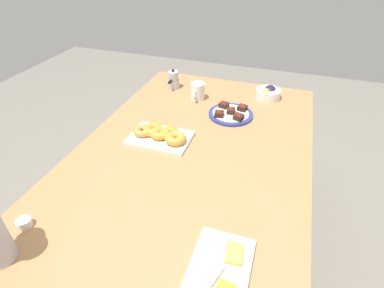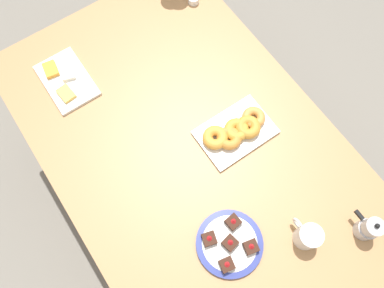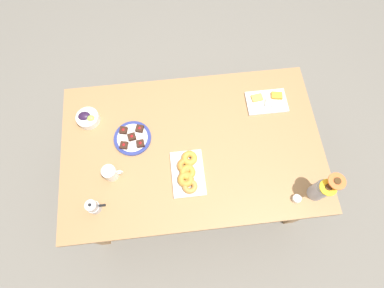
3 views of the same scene
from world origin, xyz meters
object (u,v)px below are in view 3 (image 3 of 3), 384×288
object	(u,v)px
grape_bowl	(88,118)
moka_pot	(93,207)
jam_cup_honey	(297,199)
croissant_platter	(188,172)
flower_vase	(321,190)
dining_table	(192,151)
coffee_mug	(110,173)
dessert_plate	(132,138)
cheese_platter	(267,101)

from	to	relation	value
grape_bowl	moka_pot	xyz separation A→B (m)	(0.05, -0.57, 0.02)
grape_bowl	jam_cup_honey	xyz separation A→B (m)	(1.19, -0.64, -0.01)
croissant_platter	moka_pot	bearing A→B (deg)	-164.73
grape_bowl	flower_vase	xyz separation A→B (m)	(1.30, -0.62, 0.06)
flower_vase	dining_table	bearing A→B (deg)	151.29
dining_table	moka_pot	size ratio (longest dim) A/B	13.45
coffee_mug	croissant_platter	distance (m)	0.45
coffee_mug	dessert_plate	bearing A→B (deg)	59.93
dining_table	croissant_platter	bearing A→B (deg)	-104.94
cheese_platter	flower_vase	size ratio (longest dim) A/B	1.00
dessert_plate	grape_bowl	bearing A→B (deg)	149.70
jam_cup_honey	flower_vase	distance (m)	0.14
dining_table	coffee_mug	world-z (taller)	coffee_mug
moka_pot	croissant_platter	bearing A→B (deg)	15.27
moka_pot	dessert_plate	bearing A→B (deg)	61.11
grape_bowl	dessert_plate	bearing A→B (deg)	-30.30
dining_table	dessert_plate	distance (m)	0.38
coffee_mug	jam_cup_honey	world-z (taller)	coffee_mug
croissant_platter	grape_bowl	bearing A→B (deg)	144.53
dining_table	jam_cup_honey	world-z (taller)	jam_cup_honey
jam_cup_honey	dessert_plate	size ratio (longest dim) A/B	0.21
coffee_mug	jam_cup_honey	xyz separation A→B (m)	(1.05, -0.26, -0.03)
coffee_mug	cheese_platter	distance (m)	1.08
coffee_mug	moka_pot	distance (m)	0.21
dessert_plate	moka_pot	bearing A→B (deg)	-118.89
croissant_platter	dessert_plate	xyz separation A→B (m)	(-0.32, 0.26, -0.01)
cheese_platter	dessert_plate	xyz separation A→B (m)	(-0.88, -0.16, 0.00)
moka_pot	grape_bowl	bearing A→B (deg)	94.73
flower_vase	moka_pot	distance (m)	1.26
dining_table	croissant_platter	xyz separation A→B (m)	(-0.04, -0.17, 0.11)
dining_table	jam_cup_honey	size ratio (longest dim) A/B	33.33
dining_table	coffee_mug	distance (m)	0.52
dining_table	flower_vase	xyz separation A→B (m)	(0.67, -0.37, 0.18)
dining_table	dessert_plate	bearing A→B (deg)	165.65
coffee_mug	flower_vase	xyz separation A→B (m)	(1.16, -0.24, 0.04)
coffee_mug	grape_bowl	distance (m)	0.41
dining_table	croissant_platter	distance (m)	0.20
dining_table	cheese_platter	bearing A→B (deg)	26.11
jam_cup_honey	flower_vase	world-z (taller)	flower_vase
croissant_platter	moka_pot	world-z (taller)	moka_pot
grape_bowl	croissant_platter	size ratio (longest dim) A/B	0.50
dining_table	dessert_plate	world-z (taller)	dessert_plate
dining_table	dessert_plate	xyz separation A→B (m)	(-0.36, 0.09, 0.10)
dessert_plate	jam_cup_honey	bearing A→B (deg)	-27.70
dessert_plate	dining_table	bearing A→B (deg)	-14.35
coffee_mug	jam_cup_honey	bearing A→B (deg)	-13.92
jam_cup_honey	flower_vase	xyz separation A→B (m)	(0.12, 0.02, 0.08)
grape_bowl	jam_cup_honey	world-z (taller)	grape_bowl
dining_table	grape_bowl	world-z (taller)	grape_bowl
cheese_platter	dining_table	bearing A→B (deg)	-153.89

